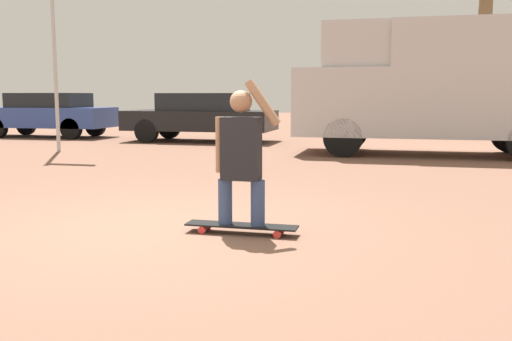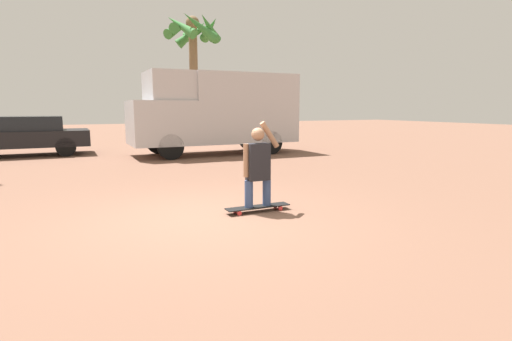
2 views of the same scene
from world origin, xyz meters
The scene contains 6 objects.
ground_plane centered at (0.00, 0.00, 0.00)m, with size 80.00×80.00×0.00m, color brown.
skateboard centered at (0.95, -0.02, 0.08)m, with size 1.12×0.23×0.09m.
person_skateboarder centered at (0.95, -0.02, 0.82)m, with size 0.65×0.22×1.43m.
camper_van centered at (3.29, 8.40, 1.65)m, with size 6.14×2.22×3.00m.
parked_car_black centered at (-3.26, 10.80, 0.77)m, with size 4.37×1.93×1.44m.
palm_tree_near_van centered at (5.68, 19.10, 6.04)m, with size 3.70×3.72×7.48m.
Camera 2 is at (-1.91, -5.93, 1.74)m, focal length 28.00 mm.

